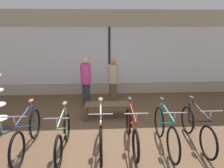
{
  "coord_description": "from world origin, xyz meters",
  "views": [
    {
      "loc": [
        -0.31,
        -4.29,
        2.65
      ],
      "look_at": [
        0.0,
        1.45,
        0.95
      ],
      "focal_mm": 32.0,
      "sensor_mm": 36.0,
      "label": 1
    }
  ],
  "objects": [
    {
      "name": "bicycle_center_right",
      "position": [
        0.35,
        -0.3,
        0.37
      ],
      "size": [
        0.46,
        1.75,
        1.02
      ],
      "color": "black",
      "rests_on": "ground_plane"
    },
    {
      "name": "display_bench",
      "position": [
        -0.11,
        1.12,
        0.37
      ],
      "size": [
        1.4,
        0.44,
        0.45
      ],
      "color": "brown",
      "rests_on": "ground_plane"
    },
    {
      "name": "bicycle_far_right",
      "position": [
        1.84,
        -0.32,
        0.39
      ],
      "size": [
        0.46,
        1.73,
        1.03
      ],
      "color": "black",
      "rests_on": "ground_plane"
    },
    {
      "name": "shop_back_wall",
      "position": [
        0.0,
        3.34,
        1.64
      ],
      "size": [
        12.0,
        0.08,
        3.2
      ],
      "color": "#B2A893",
      "rests_on": "ground_plane"
    },
    {
      "name": "customer_near_rack",
      "position": [
        -0.83,
        2.07,
        0.87
      ],
      "size": [
        0.48,
        0.48,
        1.67
      ],
      "color": "#2D2D38",
      "rests_on": "ground_plane"
    },
    {
      "name": "bicycle_left",
      "position": [
        -1.15,
        -0.45,
        0.37
      ],
      "size": [
        0.46,
        1.64,
        1.01
      ],
      "color": "black",
      "rests_on": "ground_plane"
    },
    {
      "name": "bicycle_center_left",
      "position": [
        -0.34,
        -0.38,
        0.4
      ],
      "size": [
        0.46,
        1.78,
        1.05
      ],
      "color": "black",
      "rests_on": "ground_plane"
    },
    {
      "name": "bicycle_far_left",
      "position": [
        -1.94,
        -0.37,
        0.4
      ],
      "size": [
        0.46,
        1.79,
        1.04
      ],
      "color": "black",
      "rests_on": "ground_plane"
    },
    {
      "name": "customer_by_window",
      "position": [
        0.08,
        2.16,
        0.84
      ],
      "size": [
        0.48,
        0.48,
        1.61
      ],
      "color": "brown",
      "rests_on": "ground_plane"
    },
    {
      "name": "ground_plane",
      "position": [
        0.0,
        0.0,
        0.0
      ],
      "size": [
        24.0,
        24.0,
        0.0
      ],
      "primitive_type": "plane",
      "color": "brown"
    },
    {
      "name": "bicycle_right",
      "position": [
        1.09,
        -0.42,
        0.41
      ],
      "size": [
        0.46,
        1.74,
        1.05
      ],
      "color": "black",
      "rests_on": "ground_plane"
    }
  ]
}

